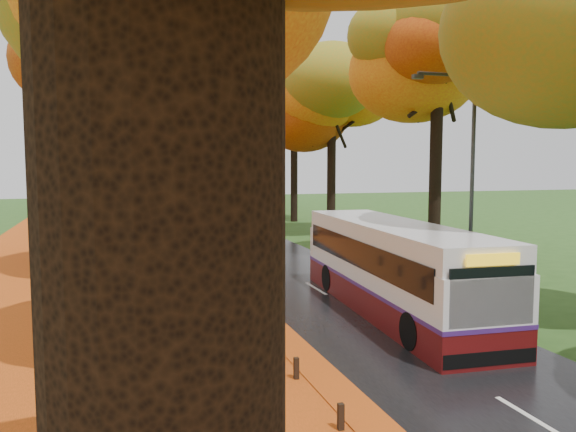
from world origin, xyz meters
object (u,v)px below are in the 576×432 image
car_white (192,225)px  car_dark (172,212)px  streetlamp_mid (280,167)px  streetlamp_far (221,166)px  car_silver (177,215)px  bus (393,265)px  streetlamp_near (466,171)px

car_white → car_dark: car_white is taller
streetlamp_mid → car_white: 7.43m
streetlamp_far → car_silver: size_ratio=2.04×
bus → streetlamp_near: bearing=3.5°
streetlamp_far → car_silver: bearing=-116.1°
car_white → car_dark: (0.00, 13.05, -0.11)m
streetlamp_near → car_dark: 35.69m
streetlamp_near → streetlamp_mid: size_ratio=1.00×
streetlamp_mid → streetlamp_far: (0.00, 22.00, 0.00)m
car_dark → streetlamp_near: bearing=-71.6°
streetlamp_near → bus: size_ratio=0.70×
streetlamp_far → car_silver: 14.87m
streetlamp_mid → car_dark: (-6.30, 12.90, -4.05)m
bus → car_silver: size_ratio=2.90×
streetlamp_near → streetlamp_mid: bearing=90.0°
streetlamp_mid → bus: streetlamp_mid is taller
car_silver → car_dark: car_silver is taller
car_silver → bus: bearing=-92.5°
streetlamp_near → streetlamp_mid: 22.00m
streetlamp_far → car_dark: 11.79m
streetlamp_near → car_white: 23.08m
car_white → car_dark: bearing=91.2°
streetlamp_near → streetlamp_far: size_ratio=1.00×
streetlamp_near → car_silver: 32.03m
streetlamp_near → streetlamp_far: same height
bus → streetlamp_mid: bearing=87.0°
streetlamp_mid → car_white: bearing=-178.6°
car_dark → streetlamp_far: bearing=63.5°
streetlamp_mid → bus: (-2.70, -21.98, -3.13)m
car_dark → car_white: bearing=-81.9°
streetlamp_far → car_dark: streetlamp_far is taller
car_white → car_silver: size_ratio=1.09×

